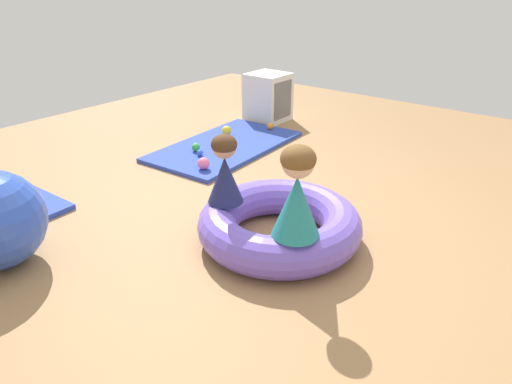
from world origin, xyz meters
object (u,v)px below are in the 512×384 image
Objects in this scene: child_in_navy at (225,170)px; child_in_teal at (297,193)px; play_ball_blue at (200,153)px; inflatable_cushion at (279,224)px; play_ball_green at (196,147)px; play_ball_yellow at (227,131)px; play_ball_pink at (204,163)px; storage_cube at (270,98)px; play_ball_orange at (270,126)px.

child_in_teal is at bearing 144.40° from child_in_navy.
child_in_teal is 8.88× the size of play_ball_blue.
inflatable_cushion is 13.16× the size of play_ball_green.
play_ball_yellow is 0.94× the size of play_ball_pink.
child_in_navy is 2.76m from storage_cube.
play_ball_blue is at bearing 63.36° from inflatable_cushion.
child_in_teal is at bearing -116.97° from play_ball_pink.
play_ball_yellow is at bearing 151.72° from play_ball_orange.
play_ball_yellow is 1.65× the size of play_ball_blue.
storage_cube is at bearing -169.84° from child_in_teal.
child_in_teal is 5.06× the size of play_ball_pink.
play_ball_blue is at bearing -161.04° from play_ball_yellow.
play_ball_yellow reaches higher than play_ball_blue.
child_in_teal reaches higher than play_ball_orange.
inflatable_cushion is 2.81m from storage_cube.
play_ball_blue is at bearing -119.46° from play_ball_green.
storage_cube is at bearing 3.47° from play_ball_yellow.
play_ball_green is 0.14m from play_ball_blue.
child_in_teal is 2.73m from play_ball_orange.
child_in_navy reaches higher than play_ball_orange.
inflatable_cushion is at bearing -128.95° from play_ball_yellow.
child_in_navy is at bearing 116.18° from inflatable_cushion.
play_ball_blue is (0.22, 0.26, -0.02)m from play_ball_pink.
play_ball_green reaches higher than play_ball_orange.
play_ball_orange reaches higher than play_ball_blue.
play_ball_yellow is 1.24× the size of play_ball_green.
child_in_navy is at bearing -127.79° from play_ball_pink.
child_in_navy is 1.52m from play_ball_blue.
play_ball_yellow is 0.66m from play_ball_blue.
play_ball_yellow is 0.85m from storage_cube.
play_ball_pink is (0.76, 1.50, -0.44)m from child_in_teal.
play_ball_pink reaches higher than play_ball_orange.
inflatable_cushion is 1.79m from play_ball_green.
child_in_navy is 4.54× the size of play_ball_yellow.
child_in_navy reaches higher than play_ball_pink.
child_in_teal is 5.38× the size of play_ball_yellow.
child_in_navy reaches higher than play_ball_blue.
play_ball_yellow is (1.61, 1.97, -0.44)m from child_in_teal.
child_in_teal is (-0.24, -0.28, 0.40)m from inflatable_cushion.
play_ball_pink is at bearing -169.91° from play_ball_orange.
play_ball_pink is 0.47m from play_ball_green.
play_ball_orange is 0.67× the size of play_ball_pink.
play_ball_blue is (-1.08, 0.03, -0.01)m from play_ball_orange.
play_ball_yellow is at bearing 29.49° from play_ball_pink.
play_ball_yellow is at bearing -158.67° from child_in_teal.
inflatable_cushion reaches higher than play_ball_pink.
play_ball_yellow is 0.57m from play_ball_green.
child_in_navy is at bearing -138.30° from play_ball_yellow.
play_ball_orange is 1.32m from play_ball_pink.
inflatable_cushion is 1.65m from play_ball_blue.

